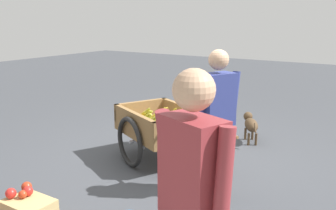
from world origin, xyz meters
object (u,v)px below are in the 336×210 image
at_px(dog, 251,124).
at_px(mixed_fruit_crate, 28,209).
at_px(vendor_person, 217,111).
at_px(cyclist_person, 192,192).
at_px(fruit_cart, 160,128).

xyz_separation_m(dog, mixed_fruit_crate, (0.87, 3.29, -0.15)).
height_order(vendor_person, cyclist_person, cyclist_person).
height_order(dog, mixed_fruit_crate, dog).
xyz_separation_m(vendor_person, mixed_fruit_crate, (1.18, 1.45, -0.78)).
height_order(vendor_person, mixed_fruit_crate, vendor_person).
relative_size(vendor_person, mixed_fruit_crate, 3.48).
relative_size(cyclist_person, mixed_fruit_crate, 3.64).
distance_m(cyclist_person, mixed_fruit_crate, 2.10).
distance_m(vendor_person, dog, 1.98).
relative_size(fruit_cart, mixed_fruit_crate, 4.13).
xyz_separation_m(fruit_cart, vendor_person, (-1.03, 0.49, 0.47)).
distance_m(vendor_person, cyclist_person, 1.94).
distance_m(fruit_cart, dog, 1.55).
xyz_separation_m(fruit_cart, cyclist_person, (-1.76, 2.29, 0.52)).
distance_m(fruit_cart, cyclist_person, 2.93).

